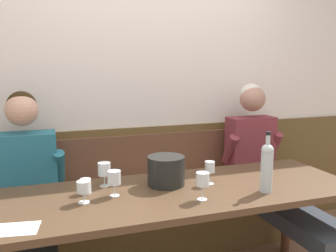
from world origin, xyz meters
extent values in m
cube|color=silver|center=(0.00, 1.09, 1.40)|extent=(6.80, 0.08, 2.80)
cube|color=brown|center=(0.00, 1.04, 0.50)|extent=(6.80, 0.03, 1.00)
cube|color=brown|center=(0.00, 0.81, 0.22)|extent=(2.53, 0.42, 0.44)
cube|color=brown|center=(0.00, 0.81, 0.47)|extent=(2.48, 0.39, 0.05)
cube|color=brown|center=(0.00, 1.00, 0.71)|extent=(2.53, 0.04, 0.45)
cube|color=#4B3522|center=(0.00, 0.14, 0.74)|extent=(2.23, 0.78, 0.04)
cylinder|color=#4F2F1E|center=(1.05, 0.46, 0.36)|extent=(0.07, 0.07, 0.72)
cube|color=#24657B|center=(-0.90, 0.81, 0.77)|extent=(0.42, 0.22, 0.55)
sphere|color=tan|center=(-0.90, 0.80, 1.20)|extent=(0.22, 0.22, 0.22)
sphere|color=black|center=(-0.90, 0.83, 1.23)|extent=(0.20, 0.20, 0.20)
cylinder|color=#24657B|center=(-0.68, 0.77, 0.80)|extent=(0.08, 0.20, 0.27)
cube|color=#30373F|center=(0.90, 0.24, 0.43)|extent=(0.34, 1.07, 0.11)
cube|color=maroon|center=(0.90, 0.81, 0.78)|extent=(0.40, 0.19, 0.58)
sphere|color=#A57463|center=(0.90, 0.80, 1.23)|extent=(0.21, 0.21, 0.21)
sphere|color=beige|center=(0.90, 0.83, 1.25)|extent=(0.20, 0.20, 0.20)
cylinder|color=maroon|center=(0.69, 0.77, 0.82)|extent=(0.08, 0.20, 0.27)
cylinder|color=maroon|center=(1.11, 0.77, 0.82)|extent=(0.08, 0.20, 0.27)
cylinder|color=black|center=(-0.05, 0.26, 0.85)|extent=(0.24, 0.24, 0.18)
cylinder|color=#B3BFC4|center=(0.48, -0.05, 0.88)|extent=(0.07, 0.07, 0.24)
sphere|color=#B3BFC4|center=(0.48, -0.05, 1.01)|extent=(0.07, 0.07, 0.07)
cylinder|color=#B3BFC4|center=(0.48, -0.05, 1.06)|extent=(0.03, 0.03, 0.08)
cylinder|color=black|center=(0.48, -0.05, 1.11)|extent=(0.03, 0.03, 0.02)
cylinder|color=silver|center=(-0.39, 0.17, 0.76)|extent=(0.06, 0.06, 0.00)
cylinder|color=silver|center=(-0.39, 0.17, 0.79)|extent=(0.01, 0.01, 0.07)
cylinder|color=silver|center=(-0.39, 0.17, 0.87)|extent=(0.08, 0.08, 0.08)
cylinder|color=#E4E778|center=(-0.39, 0.17, 0.84)|extent=(0.07, 0.07, 0.03)
cylinder|color=silver|center=(-0.57, 0.12, 0.76)|extent=(0.07, 0.07, 0.00)
cylinder|color=silver|center=(-0.57, 0.12, 0.79)|extent=(0.01, 0.01, 0.06)
cylinder|color=silver|center=(-0.57, 0.12, 0.85)|extent=(0.08, 0.08, 0.06)
cylinder|color=silver|center=(-0.42, 0.36, 0.76)|extent=(0.06, 0.06, 0.00)
cylinder|color=silver|center=(-0.42, 0.36, 0.79)|extent=(0.01, 0.01, 0.07)
cylinder|color=silver|center=(-0.42, 0.36, 0.87)|extent=(0.08, 0.08, 0.08)
cylinder|color=#DFD17C|center=(-0.42, 0.36, 0.84)|extent=(0.07, 0.07, 0.03)
cylinder|color=silver|center=(0.22, 0.18, 0.76)|extent=(0.06, 0.06, 0.00)
cylinder|color=silver|center=(0.22, 0.18, 0.80)|extent=(0.01, 0.01, 0.07)
cylinder|color=silver|center=(0.22, 0.18, 0.87)|extent=(0.06, 0.06, 0.07)
cylinder|color=#F7E679|center=(0.22, 0.18, 0.84)|extent=(0.06, 0.06, 0.02)
cylinder|color=silver|center=(0.06, -0.05, 0.76)|extent=(0.06, 0.06, 0.00)
cylinder|color=silver|center=(0.06, -0.05, 0.80)|extent=(0.01, 0.01, 0.08)
cylinder|color=silver|center=(0.06, -0.05, 0.88)|extent=(0.07, 0.07, 0.08)
cylinder|color=silver|center=(-0.55, 0.26, 0.80)|extent=(0.06, 0.06, 0.09)
cube|color=white|center=(-0.91, -0.11, 0.76)|extent=(0.23, 0.18, 0.00)
camera|label=1|loc=(-0.75, -1.82, 1.51)|focal=38.63mm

